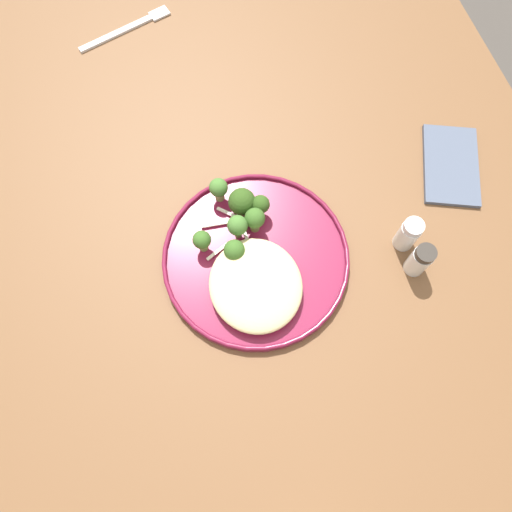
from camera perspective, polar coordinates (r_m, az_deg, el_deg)
name	(u,v)px	position (r m, az deg, el deg)	size (l,w,h in m)	color
ground	(268,341)	(1.49, 1.35, -9.85)	(6.00, 6.00, 0.00)	#47423D
wooden_dining_table	(276,270)	(0.85, 2.33, -1.61)	(1.40, 1.00, 0.74)	brown
dinner_plate	(256,259)	(0.76, 0.00, -0.30)	(0.29, 0.29, 0.02)	maroon
noodle_bed	(256,285)	(0.73, -0.03, -3.37)	(0.15, 0.14, 0.04)	beige
seared_scallop_rear_pale	(256,273)	(0.74, -0.04, -1.95)	(0.03, 0.03, 0.01)	beige
seared_scallop_half_hidden	(274,279)	(0.74, 2.06, -2.68)	(0.04, 0.04, 0.01)	#E5C689
seared_scallop_large_seared	(250,301)	(0.73, -0.71, -5.22)	(0.03, 0.03, 0.01)	#DBB77A
seared_scallop_tiny_bay	(296,289)	(0.74, 4.63, -3.84)	(0.02, 0.02, 0.01)	#DBB77A
seared_scallop_center_golden	(279,297)	(0.73, 2.70, -4.82)	(0.02, 0.02, 0.01)	#DBB77A
broccoli_floret_tall_stalk	(238,226)	(0.74, -2.15, 3.49)	(0.03, 0.03, 0.05)	#7A994C
broccoli_floret_near_rim	(260,205)	(0.76, 0.52, 5.91)	(0.03, 0.03, 0.05)	#7A994C
broccoli_floret_front_edge	(255,219)	(0.75, -0.14, 4.29)	(0.03, 0.03, 0.05)	#7A994C
broccoli_floret_left_leaning	(219,189)	(0.78, -4.34, 7.77)	(0.03, 0.03, 0.05)	#89A356
broccoli_floret_rear_charred	(242,202)	(0.77, -1.65, 6.28)	(0.04, 0.04, 0.05)	#7A994C
broccoli_floret_small_sprig	(234,250)	(0.74, -2.52, 0.65)	(0.03, 0.03, 0.05)	#7A994C
broccoli_floret_split_head	(202,241)	(0.75, -6.26, 1.78)	(0.03, 0.03, 0.05)	#7A994C
onion_sliver_long_sliver	(242,227)	(0.78, -1.57, 3.43)	(0.06, 0.01, 0.00)	silver
onion_sliver_curled_piece	(218,224)	(0.78, -4.48, 3.73)	(0.05, 0.01, 0.00)	silver
onion_sliver_short_strip	(217,252)	(0.76, -4.49, 0.52)	(0.04, 0.01, 0.00)	silver
onion_sliver_pale_crescent	(230,214)	(0.79, -3.00, 4.86)	(0.05, 0.01, 0.00)	silver
dinner_fork	(128,28)	(1.06, -14.57, 24.17)	(0.07, 0.18, 0.00)	silver
folded_napkin	(451,165)	(0.90, 21.62, 9.75)	(0.15, 0.09, 0.01)	#4C566B
salt_shaker	(408,234)	(0.79, 17.20, 2.42)	(0.03, 0.03, 0.07)	white
pepper_shaker	(420,260)	(0.78, 18.42, -0.46)	(0.03, 0.03, 0.07)	white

